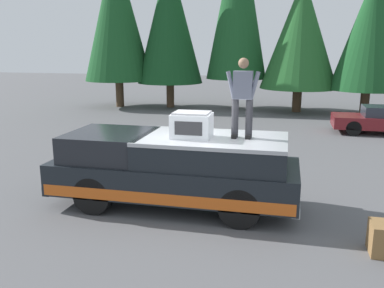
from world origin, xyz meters
name	(u,v)px	position (x,y,z in m)	size (l,w,h in m)	color
ground_plane	(195,210)	(0.00, 0.00, 0.00)	(90.00, 90.00, 0.00)	#565659
pickup_truck	(174,169)	(0.17, 0.53, 0.87)	(2.01, 5.54, 1.65)	black
compressor_unit	(192,125)	(0.02, 0.09, 1.93)	(0.65, 0.84, 0.56)	silver
person_on_truck_bed	(243,96)	(0.26, -0.96, 2.55)	(0.29, 0.72, 1.69)	#333338
parked_car_maroon	(384,120)	(9.96, -5.91, 0.58)	(1.64, 4.10, 1.16)	maroon
conifer_left	(372,30)	(14.78, -5.91, 4.44)	(3.85, 3.85, 7.53)	#4C3826
conifer_center_left	(301,33)	(15.48, -2.43, 4.32)	(4.26, 4.26, 7.34)	#4C3826
conifer_right	(169,20)	(15.59, 5.06, 5.13)	(3.89, 3.89, 8.81)	#4C3826
conifer_far_right	(117,14)	(15.12, 8.16, 5.51)	(4.02, 4.02, 9.44)	#4C3826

